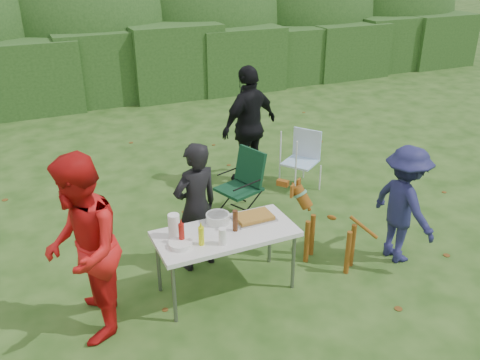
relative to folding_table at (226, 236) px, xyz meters
name	(u,v)px	position (x,y,z in m)	size (l,w,h in m)	color
ground	(248,284)	(0.26, -0.02, -0.69)	(80.00, 80.00, 0.00)	#1E4211
hedge_row	(104,67)	(0.26, 7.98, 0.16)	(22.00, 1.40, 1.70)	#23471C
shrub_backdrop	(89,25)	(0.26, 9.58, 0.91)	(20.00, 2.60, 3.20)	#3D6628
folding_table	(226,236)	(0.00, 0.00, 0.00)	(1.50, 0.70, 0.74)	silver
person_cook	(196,207)	(-0.12, 0.57, 0.10)	(0.57, 0.37, 1.56)	black
person_red_jacket	(83,250)	(-1.46, -0.06, 0.25)	(0.91, 0.71, 1.87)	red
person_black_puffy	(249,126)	(1.45, 2.46, 0.25)	(1.10, 0.46, 1.88)	black
child	(404,205)	(2.15, -0.28, 0.04)	(0.94, 0.54, 1.45)	#1E1F4C
dog	(331,229)	(1.31, -0.04, -0.21)	(1.01, 0.40, 0.96)	brown
camping_chair	(239,185)	(0.82, 1.47, -0.21)	(0.60, 0.60, 0.96)	#0F3720
lawn_chair	(300,160)	(2.09, 1.97, -0.24)	(0.53, 0.53, 0.89)	#54A7E9
food_tray	(254,219)	(0.39, 0.12, 0.06)	(0.45, 0.30, 0.02)	#B7B7BA
focaccia_bread	(254,216)	(0.39, 0.12, 0.09)	(0.40, 0.26, 0.04)	#A5722A
mustard_bottle	(201,236)	(-0.32, -0.13, 0.15)	(0.06, 0.06, 0.20)	#CAD412
ketchup_bottle	(182,234)	(-0.49, -0.02, 0.16)	(0.06, 0.06, 0.22)	#A11811
beer_bottle	(235,221)	(0.10, -0.02, 0.17)	(0.06, 0.06, 0.24)	#47230F
paper_towel_roll	(174,226)	(-0.52, 0.13, 0.18)	(0.12, 0.12, 0.26)	white
cup_stack	(223,236)	(-0.12, -0.21, 0.14)	(0.08, 0.08, 0.18)	white
pasta_bowl	(218,218)	(0.00, 0.22, 0.10)	(0.26, 0.26, 0.10)	silver
plate_stack	(180,244)	(-0.53, -0.07, 0.08)	(0.24, 0.24, 0.05)	white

